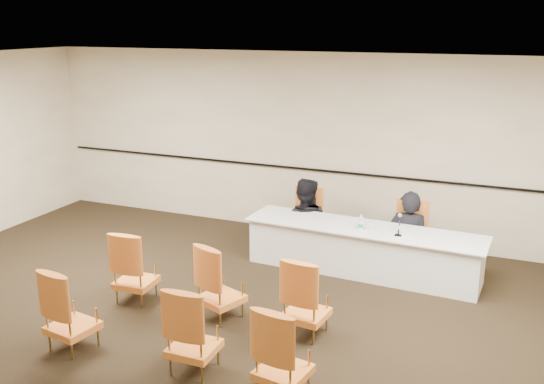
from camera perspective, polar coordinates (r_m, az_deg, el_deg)
The scene contains 20 objects.
floor at distance 7.01m, azimuth -6.65°, elevation -13.96°, with size 10.00×10.00×0.00m, color black.
ceiling at distance 6.10m, azimuth -7.55°, elevation 11.30°, with size 10.00×10.00×0.00m, color white.
wall_back at distance 9.95m, azimuth 4.37°, elevation 4.37°, with size 10.00×0.04×3.00m, color beige.
wall_rail at distance 10.00m, azimuth 4.25°, elevation 2.09°, with size 9.80×0.04×0.03m, color black.
panel_table at distance 8.71m, azimuth 8.51°, elevation -5.41°, with size 3.38×0.79×0.68m, color white, non-canonical shape.
panelist_main at distance 9.08m, azimuth 12.62°, elevation -4.94°, with size 0.60×0.40×1.66m, color black.
panelist_main_chair at distance 9.02m, azimuth 12.69°, elevation -3.96°, with size 0.50×0.50×0.95m, color orange, non-canonical shape.
panelist_second at distance 9.53m, azimuth 3.03°, elevation -3.56°, with size 0.81×0.63×1.67m, color black.
panelist_second_chair at distance 9.48m, azimuth 3.05°, elevation -2.61°, with size 0.50×0.50×0.95m, color orange, non-canonical shape.
papers at distance 8.37m, azimuth 12.11°, elevation -4.02°, with size 0.30×0.22×0.00m, color white.
microphone at distance 8.30m, azimuth 11.83°, elevation -3.17°, with size 0.10×0.20×0.28m, color black, non-canonical shape.
water_bottle at distance 8.48m, azimuth 8.35°, elevation -2.82°, with size 0.06×0.06×0.21m, color #177F79, non-canonical shape.
drinking_glass at distance 8.50m, azimuth 8.95°, elevation -3.20°, with size 0.06×0.06×0.10m, color silver.
coffee_cup at distance 8.37m, azimuth 12.09°, elevation -3.60°, with size 0.08×0.08×0.12m, color silver.
aud_chair_front_left at distance 7.92m, azimuth -12.77°, elevation -6.78°, with size 0.50×0.50×0.95m, color orange, non-canonical shape.
aud_chair_front_mid at distance 7.32m, azimuth -4.85°, elevation -8.36°, with size 0.50×0.50×0.95m, color orange, non-canonical shape.
aud_chair_front_right at distance 6.94m, azimuth 3.25°, elevation -9.74°, with size 0.50×0.50×0.95m, color orange, non-canonical shape.
aud_chair_back_left at distance 7.00m, azimuth -18.39°, elevation -10.36°, with size 0.50×0.50×0.95m, color orange, non-canonical shape.
aud_chair_back_mid at distance 6.32m, azimuth -7.41°, elevation -12.59°, with size 0.50×0.50×0.95m, color orange, non-canonical shape.
aud_chair_back_right at distance 5.89m, azimuth 1.07°, elevation -14.71°, with size 0.50×0.50×0.95m, color orange, non-canonical shape.
Camera 1 is at (3.05, -5.26, 3.47)m, focal length 40.00 mm.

